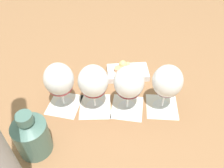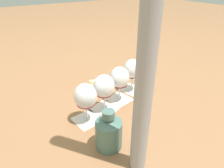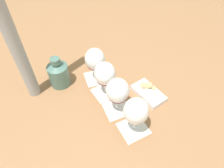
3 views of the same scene
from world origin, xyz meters
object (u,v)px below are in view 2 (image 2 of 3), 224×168
Objects in this scene: umbrella_pole at (150,19)px; wine_glass_0 at (86,97)px; snack_dish at (95,86)px; wine_glass_2 at (120,79)px; wine_glass_1 at (104,88)px; wine_glass_3 at (132,71)px; ceramic_vase at (109,132)px.

wine_glass_0 is at bearing 96.33° from umbrella_pole.
umbrella_pole reaches higher than snack_dish.
wine_glass_0 is 0.19× the size of umbrella_pole.
wine_glass_0 is 0.98× the size of snack_dish.
snack_dish is (-0.05, 0.17, -0.10)m from wine_glass_2.
wine_glass_1 is 1.00× the size of wine_glass_3.
wine_glass_0 is 0.49m from umbrella_pole.
wine_glass_0 is 0.23m from wine_glass_2.
wine_glass_1 and wine_glass_2 have the same top height.
wine_glass_2 is at bearing -73.22° from snack_dish.
wine_glass_2 is (0.22, 0.06, -0.00)m from wine_glass_0.
ceramic_vase is 0.44m from umbrella_pole.
wine_glass_0 is at bearing 89.76° from ceramic_vase.
wine_glass_3 is (0.23, 0.08, -0.00)m from wine_glass_1.
wine_glass_2 is at bearing 63.63° from umbrella_pole.
wine_glass_0 is at bearing -162.90° from wine_glass_3.
wine_glass_2 reaches higher than snack_dish.
wine_glass_0 is at bearing -164.79° from wine_glass_2.
ceramic_vase is 0.87× the size of snack_dish.
ceramic_vase is 0.17× the size of umbrella_pole.
wine_glass_2 is 0.98× the size of snack_dish.
wine_glass_3 is at bearing 40.54° from ceramic_vase.
wine_glass_3 is (0.12, 0.04, -0.00)m from wine_glass_2.
wine_glass_1 is at bearing 77.65° from umbrella_pole.
wine_glass_3 is at bearing 54.10° from umbrella_pole.
wine_glass_1 is at bearing 14.01° from wine_glass_0.
wine_glass_3 is at bearing 17.10° from wine_glass_0.
wine_glass_2 is 0.19× the size of umbrella_pole.
wine_glass_3 is at bearing 18.55° from wine_glass_1.
wine_glass_1 is 0.51m from umbrella_pole.
wine_glass_1 is (0.11, 0.03, -0.00)m from wine_glass_0.
wine_glass_2 is at bearing 16.38° from wine_glass_1.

